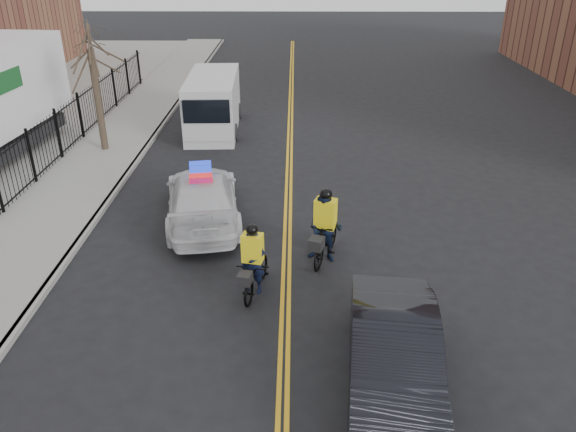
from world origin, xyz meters
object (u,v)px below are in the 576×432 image
(police_cruiser, at_px, (202,197))
(dark_sedan, at_px, (394,358))
(cyclist_far, at_px, (325,232))
(cyclist_near, at_px, (253,269))
(cargo_van, at_px, (213,105))

(police_cruiser, xyz_separation_m, dark_sedan, (4.73, -7.31, 0.01))
(cyclist_far, bearing_deg, cyclist_near, -119.76)
(cyclist_near, xyz_separation_m, cyclist_far, (1.83, 1.58, 0.18))
(dark_sedan, xyz_separation_m, cyclist_far, (-1.08, 4.97, 0.04))
(police_cruiser, height_order, cargo_van, cargo_van)
(cargo_van, bearing_deg, cyclist_far, -71.12)
(police_cruiser, height_order, dark_sedan, police_cruiser)
(cargo_van, xyz_separation_m, cyclist_far, (4.51, -11.55, -0.36))
(police_cruiser, relative_size, cyclist_far, 2.60)
(dark_sedan, relative_size, cyclist_far, 2.21)
(dark_sedan, distance_m, cargo_van, 17.45)
(cyclist_far, bearing_deg, police_cruiser, 166.68)
(police_cruiser, relative_size, cargo_van, 0.95)
(police_cruiser, relative_size, dark_sedan, 1.17)
(police_cruiser, bearing_deg, cyclist_far, 137.63)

